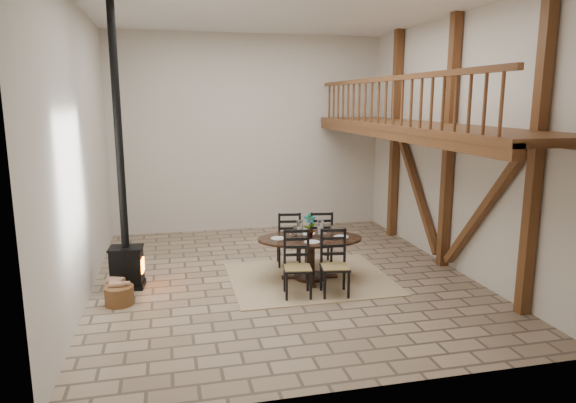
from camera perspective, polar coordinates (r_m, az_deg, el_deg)
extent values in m
plane|color=#9F856A|center=(10.00, -0.55, -8.43)|extent=(8.00, 8.00, 0.00)
cube|color=beige|center=(13.38, -4.36, 7.49)|extent=(7.00, 0.02, 5.00)
cube|color=beige|center=(5.65, 8.32, 2.31)|extent=(7.00, 0.02, 5.00)
cube|color=beige|center=(9.34, -22.11, 5.10)|extent=(0.02, 8.00, 5.00)
cube|color=beige|center=(10.77, 18.01, 6.08)|extent=(0.02, 8.00, 5.00)
cube|color=white|center=(9.56, -0.61, 21.08)|extent=(7.00, 8.00, 0.02)
cube|color=brown|center=(8.66, 25.85, 4.39)|extent=(0.18, 0.18, 5.00)
cube|color=brown|center=(10.71, 17.46, 6.09)|extent=(0.18, 0.18, 5.00)
cube|color=brown|center=(12.92, 11.82, 7.16)|extent=(0.18, 0.18, 5.00)
cube|color=brown|center=(9.82, 20.76, -1.05)|extent=(0.14, 2.16, 2.54)
cube|color=brown|center=(11.93, 14.12, 1.41)|extent=(0.14, 2.16, 2.54)
cube|color=brown|center=(10.69, 17.55, 7.69)|extent=(0.20, 7.80, 0.20)
cube|color=brown|center=(10.36, 14.30, 8.04)|extent=(1.60, 7.80, 0.12)
cube|color=brown|center=(10.06, 10.70, 7.54)|extent=(0.18, 7.80, 0.22)
cube|color=brown|center=(10.05, 10.91, 13.23)|extent=(0.09, 7.60, 0.09)
cube|color=brown|center=(10.05, 10.82, 10.84)|extent=(0.06, 7.60, 0.86)
cube|color=tan|center=(9.92, 2.41, -8.54)|extent=(3.00, 2.50, 0.02)
ellipsoid|color=black|center=(9.69, 2.45, -4.17)|extent=(2.12, 1.46, 0.04)
cylinder|color=black|center=(9.80, 2.43, -6.46)|extent=(0.20, 0.20, 0.73)
cylinder|color=black|center=(9.91, 2.41, -8.32)|extent=(0.61, 0.61, 0.06)
cube|color=tan|center=(8.90, 1.07, -7.41)|extent=(0.54, 0.52, 0.04)
cube|color=black|center=(8.99, 1.06, -9.03)|extent=(0.52, 0.52, 0.50)
cube|color=black|center=(9.01, 0.94, -5.15)|extent=(0.41, 0.10, 0.65)
cube|color=tan|center=(8.99, 5.23, -7.26)|extent=(0.54, 0.52, 0.04)
cube|color=black|center=(9.08, 5.20, -8.87)|extent=(0.52, 0.52, 0.50)
cube|color=black|center=(9.10, 5.04, -5.02)|extent=(0.41, 0.10, 0.65)
cube|color=tan|center=(10.56, 0.07, -4.40)|extent=(0.54, 0.52, 0.04)
cube|color=black|center=(10.63, 0.07, -5.80)|extent=(0.52, 0.52, 0.50)
cube|color=black|center=(10.28, 0.17, -3.07)|extent=(0.41, 0.10, 0.65)
cube|color=tan|center=(10.63, 3.57, -4.31)|extent=(0.54, 0.52, 0.04)
cube|color=black|center=(10.71, 3.56, -5.70)|extent=(0.52, 0.52, 0.50)
cube|color=black|center=(10.36, 3.76, -2.99)|extent=(0.41, 0.10, 0.65)
cube|color=silver|center=(9.68, 2.45, -4.02)|extent=(1.61, 0.97, 0.01)
cube|color=white|center=(9.66, 2.45, -3.54)|extent=(1.01, 0.46, 0.18)
cylinder|color=white|center=(9.61, 1.30, -3.11)|extent=(0.12, 0.12, 0.34)
cylinder|color=white|center=(9.66, 3.61, -3.05)|extent=(0.12, 0.12, 0.34)
cylinder|color=white|center=(9.64, 1.30, -3.62)|extent=(0.06, 0.06, 0.16)
cylinder|color=white|center=(9.69, 3.60, -3.57)|extent=(0.06, 0.06, 0.16)
imported|color=#4C723F|center=(9.67, 2.42, -2.67)|extent=(0.26, 0.20, 0.46)
cube|color=black|center=(9.93, -17.35, -8.83)|extent=(0.63, 0.51, 0.09)
cube|color=black|center=(9.81, -17.47, -6.83)|extent=(0.58, 0.46, 0.64)
cube|color=#FF590C|center=(9.77, -15.83, -6.83)|extent=(0.05, 0.26, 0.25)
cube|color=black|center=(9.72, -17.59, -4.95)|extent=(0.62, 0.50, 0.04)
cylinder|color=black|center=(9.37, -18.36, 7.71)|extent=(0.14, 0.14, 4.24)
cylinder|color=brown|center=(9.15, -18.23, -9.88)|extent=(0.48, 0.48, 0.31)
cube|color=tan|center=(9.09, -18.30, -8.74)|extent=(0.26, 0.26, 0.09)
cube|color=tan|center=(9.65, -18.55, -8.87)|extent=(0.33, 0.28, 0.29)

